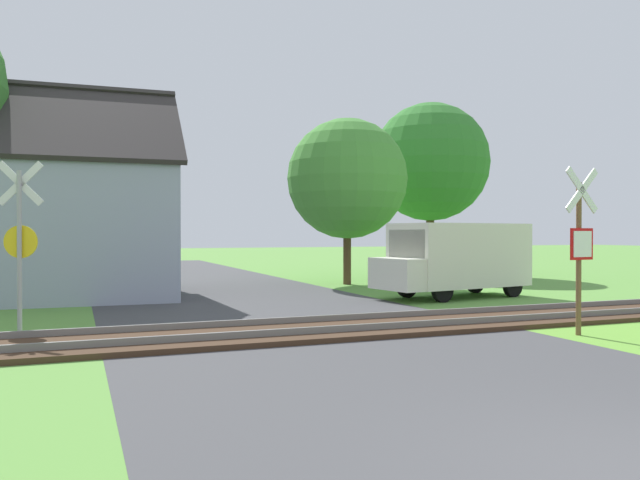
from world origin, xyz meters
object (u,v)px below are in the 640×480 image
at_px(mail_truck, 456,257).
at_px(house, 56,226).
at_px(tree_far, 430,162).
at_px(tree_right, 347,179).
at_px(stop_sign_near, 580,243).
at_px(crossing_sign_far, 20,236).

bearing_deg(mail_truck, house, 57.51).
bearing_deg(tree_far, house, -163.96).
relative_size(house, tree_right, 1.17).
height_order(house, mail_truck, house).
distance_m(tree_right, tree_far, 6.96).
distance_m(stop_sign_near, tree_far, 17.75).
height_order(stop_sign_near, mail_truck, stop_sign_near).
distance_m(house, mail_truck, 12.22).
xyz_separation_m(crossing_sign_far, tree_right, (10.65, 8.41, 2.13)).
relative_size(tree_far, mail_truck, 1.56).
bearing_deg(tree_right, stop_sign_near, -93.34).
relative_size(crossing_sign_far, mail_truck, 0.65).
bearing_deg(tree_right, crossing_sign_far, -141.70).
bearing_deg(tree_right, house, -174.19).
distance_m(stop_sign_near, mail_truck, 7.08).
bearing_deg(mail_truck, stop_sign_near, 155.29).
distance_m(house, tree_right, 10.41).
bearing_deg(stop_sign_near, tree_right, -100.28).
bearing_deg(crossing_sign_far, tree_right, 55.45).
distance_m(tree_right, mail_truck, 6.44).
bearing_deg(stop_sign_near, crossing_sign_far, -29.55).
xyz_separation_m(stop_sign_near, crossing_sign_far, (-9.92, 4.13, 0.13)).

